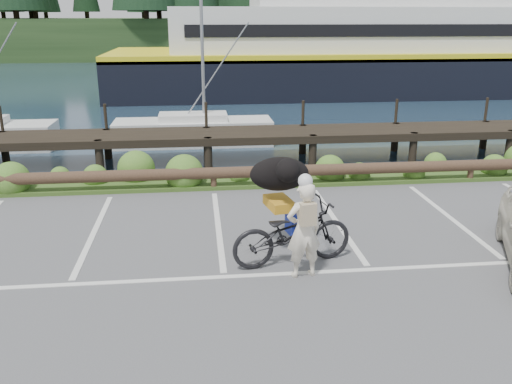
% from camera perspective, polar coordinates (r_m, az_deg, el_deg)
% --- Properties ---
extents(ground, '(72.00, 72.00, 0.00)m').
position_cam_1_polar(ground, '(9.87, -3.50, -7.88)').
color(ground, '#4D4D4F').
extents(harbor_backdrop, '(170.00, 160.00, 30.00)m').
position_cam_1_polar(harbor_backdrop, '(87.50, -5.98, 15.10)').
color(harbor_backdrop, '#182A3A').
rests_on(harbor_backdrop, ground).
extents(vegetation_strip, '(34.00, 1.60, 0.10)m').
position_cam_1_polar(vegetation_strip, '(14.80, -4.56, 1.25)').
color(vegetation_strip, '#3D5B21').
rests_on(vegetation_strip, ground).
extents(log_rail, '(32.00, 0.30, 0.60)m').
position_cam_1_polar(log_rail, '(14.15, -4.46, 0.25)').
color(log_rail, '#443021').
rests_on(log_rail, ground).
extents(bicycle, '(2.36, 1.21, 1.18)m').
position_cam_1_polar(bicycle, '(9.78, 3.85, -4.34)').
color(bicycle, black).
rests_on(bicycle, ground).
extents(cyclist, '(0.69, 0.52, 1.70)m').
position_cam_1_polar(cyclist, '(9.24, 5.06, -4.02)').
color(cyclist, white).
rests_on(cyclist, ground).
extents(dog, '(0.75, 1.20, 0.64)m').
position_cam_1_polar(dog, '(10.12, 2.48, 1.92)').
color(dog, black).
rests_on(dog, bicycle).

